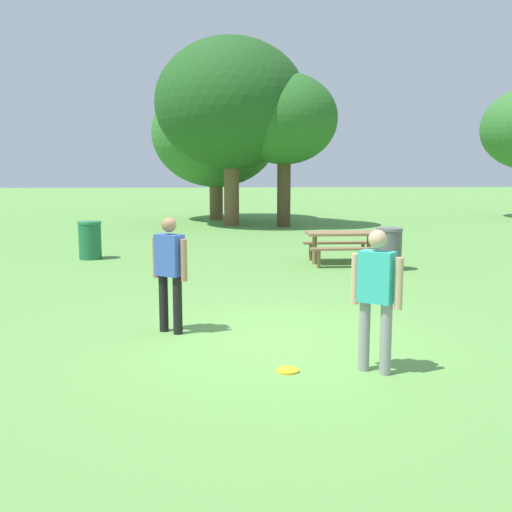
{
  "coord_description": "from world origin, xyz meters",
  "views": [
    {
      "loc": [
        -0.54,
        -8.02,
        2.34
      ],
      "look_at": [
        -0.1,
        1.0,
        1.0
      ],
      "focal_mm": 42.66,
      "sensor_mm": 36.0,
      "label": 1
    }
  ],
  "objects_px": {
    "tree_far_right": "(284,120)",
    "frisbee": "(288,370)",
    "person_thrower": "(170,267)",
    "tree_broad_center": "(231,104)",
    "picnic_table_near": "(342,241)",
    "trash_can_further_along": "(90,240)",
    "trash_can_beside_table": "(389,249)",
    "tree_tall_left": "(216,133)",
    "person_catcher": "(376,292)"
  },
  "relations": [
    {
      "from": "trash_can_further_along",
      "to": "frisbee",
      "type": "bearing_deg",
      "value": -64.69
    },
    {
      "from": "trash_can_beside_table",
      "to": "frisbee",
      "type": "bearing_deg",
      "value": -113.78
    },
    {
      "from": "frisbee",
      "to": "tree_broad_center",
      "type": "relative_size",
      "value": 0.04
    },
    {
      "from": "person_catcher",
      "to": "frisbee",
      "type": "xyz_separation_m",
      "value": [
        -0.99,
        0.07,
        -0.93
      ]
    },
    {
      "from": "person_thrower",
      "to": "tree_broad_center",
      "type": "bearing_deg",
      "value": 86.34
    },
    {
      "from": "frisbee",
      "to": "tree_broad_center",
      "type": "distance_m",
      "value": 18.07
    },
    {
      "from": "person_catcher",
      "to": "trash_can_further_along",
      "type": "distance_m",
      "value": 10.25
    },
    {
      "from": "person_catcher",
      "to": "tree_far_right",
      "type": "xyz_separation_m",
      "value": [
        0.56,
        16.97,
        3.15
      ]
    },
    {
      "from": "person_thrower",
      "to": "trash_can_beside_table",
      "type": "bearing_deg",
      "value": 48.41
    },
    {
      "from": "person_catcher",
      "to": "tree_far_right",
      "type": "height_order",
      "value": "tree_far_right"
    },
    {
      "from": "tree_far_right",
      "to": "frisbee",
      "type": "bearing_deg",
      "value": -95.21
    },
    {
      "from": "frisbee",
      "to": "tree_tall_left",
      "type": "xyz_separation_m",
      "value": [
        -1.14,
        20.15,
        3.75
      ]
    },
    {
      "from": "frisbee",
      "to": "picnic_table_near",
      "type": "xyz_separation_m",
      "value": [
        2.09,
        7.71,
        0.55
      ]
    },
    {
      "from": "picnic_table_near",
      "to": "tree_broad_center",
      "type": "distance_m",
      "value": 10.88
    },
    {
      "from": "picnic_table_near",
      "to": "trash_can_beside_table",
      "type": "distance_m",
      "value": 1.3
    },
    {
      "from": "person_catcher",
      "to": "tree_tall_left",
      "type": "xyz_separation_m",
      "value": [
        -2.12,
        20.21,
        2.82
      ]
    },
    {
      "from": "frisbee",
      "to": "tree_far_right",
      "type": "bearing_deg",
      "value": 84.79
    },
    {
      "from": "frisbee",
      "to": "trash_can_beside_table",
      "type": "bearing_deg",
      "value": 66.22
    },
    {
      "from": "trash_can_beside_table",
      "to": "trash_can_further_along",
      "type": "height_order",
      "value": "same"
    },
    {
      "from": "tree_broad_center",
      "to": "trash_can_further_along",
      "type": "bearing_deg",
      "value": -112.97
    },
    {
      "from": "picnic_table_near",
      "to": "tree_tall_left",
      "type": "height_order",
      "value": "tree_tall_left"
    },
    {
      "from": "person_catcher",
      "to": "tree_far_right",
      "type": "bearing_deg",
      "value": 88.13
    },
    {
      "from": "frisbee",
      "to": "trash_can_further_along",
      "type": "bearing_deg",
      "value": 115.31
    },
    {
      "from": "frisbee",
      "to": "trash_can_further_along",
      "type": "xyz_separation_m",
      "value": [
        -4.15,
        8.78,
        0.47
      ]
    },
    {
      "from": "trash_can_further_along",
      "to": "tree_broad_center",
      "type": "relative_size",
      "value": 0.13
    },
    {
      "from": "person_thrower",
      "to": "picnic_table_near",
      "type": "relative_size",
      "value": 0.95
    },
    {
      "from": "tree_tall_left",
      "to": "tree_broad_center",
      "type": "xyz_separation_m",
      "value": [
        0.65,
        -2.71,
        0.96
      ]
    },
    {
      "from": "frisbee",
      "to": "tree_broad_center",
      "type": "xyz_separation_m",
      "value": [
        -0.48,
        17.44,
        4.71
      ]
    },
    {
      "from": "trash_can_further_along",
      "to": "tree_tall_left",
      "type": "relative_size",
      "value": 0.16
    },
    {
      "from": "person_catcher",
      "to": "trash_can_beside_table",
      "type": "bearing_deg",
      "value": 73.71
    },
    {
      "from": "frisbee",
      "to": "tree_broad_center",
      "type": "bearing_deg",
      "value": 91.59
    },
    {
      "from": "tree_broad_center",
      "to": "tree_tall_left",
      "type": "bearing_deg",
      "value": 103.55
    },
    {
      "from": "trash_can_further_along",
      "to": "tree_far_right",
      "type": "distance_m",
      "value": 10.55
    },
    {
      "from": "trash_can_beside_table",
      "to": "tree_broad_center",
      "type": "distance_m",
      "value": 11.99
    },
    {
      "from": "person_catcher",
      "to": "trash_can_beside_table",
      "type": "distance_m",
      "value": 7.14
    },
    {
      "from": "trash_can_further_along",
      "to": "tree_broad_center",
      "type": "height_order",
      "value": "tree_broad_center"
    },
    {
      "from": "person_catcher",
      "to": "trash_can_further_along",
      "type": "relative_size",
      "value": 1.71
    },
    {
      "from": "person_thrower",
      "to": "tree_broad_center",
      "type": "height_order",
      "value": "tree_broad_center"
    },
    {
      "from": "trash_can_further_along",
      "to": "tree_tall_left",
      "type": "xyz_separation_m",
      "value": [
        3.02,
        11.36,
        3.28
      ]
    },
    {
      "from": "trash_can_beside_table",
      "to": "picnic_table_near",
      "type": "bearing_deg",
      "value": 133.74
    },
    {
      "from": "tree_broad_center",
      "to": "picnic_table_near",
      "type": "bearing_deg",
      "value": -75.2
    },
    {
      "from": "person_thrower",
      "to": "trash_can_further_along",
      "type": "distance_m",
      "value": 7.55
    },
    {
      "from": "person_catcher",
      "to": "picnic_table_near",
      "type": "height_order",
      "value": "person_catcher"
    },
    {
      "from": "person_catcher",
      "to": "tree_broad_center",
      "type": "relative_size",
      "value": 0.23
    },
    {
      "from": "person_catcher",
      "to": "tree_broad_center",
      "type": "bearing_deg",
      "value": 94.8
    },
    {
      "from": "trash_can_further_along",
      "to": "person_catcher",
      "type": "bearing_deg",
      "value": -59.87
    },
    {
      "from": "person_catcher",
      "to": "tree_tall_left",
      "type": "distance_m",
      "value": 20.52
    },
    {
      "from": "tree_broad_center",
      "to": "tree_far_right",
      "type": "distance_m",
      "value": 2.19
    },
    {
      "from": "tree_far_right",
      "to": "trash_can_beside_table",
      "type": "bearing_deg",
      "value": -81.88
    },
    {
      "from": "picnic_table_near",
      "to": "tree_tall_left",
      "type": "relative_size",
      "value": 0.28
    }
  ]
}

